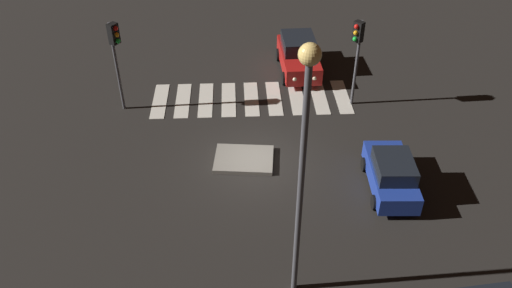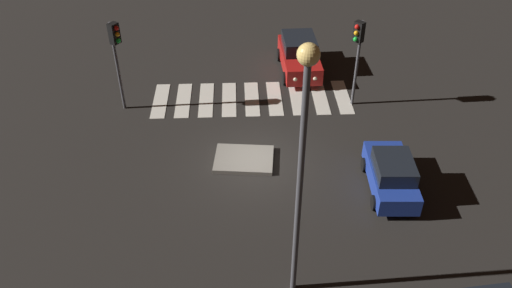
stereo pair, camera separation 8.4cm
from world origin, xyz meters
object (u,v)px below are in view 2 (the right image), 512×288
Objects in this scene: car_blue at (391,174)px; traffic_light_east at (116,46)px; traffic_island at (244,159)px; car_red at (299,55)px; traffic_light_south at (358,43)px; street_lamp at (302,145)px.

car_blue is 0.84× the size of traffic_light_east.
car_blue is (-5.74, 2.06, 0.71)m from traffic_island.
traffic_island is 8.44m from car_red.
car_blue is 13.30m from traffic_light_east.
car_blue is 6.78m from traffic_light_south.
car_blue is at bearing -132.84° from street_lamp.
car_red is 4.82m from traffic_light_south.
car_red is at bearing -96.78° from street_lamp.
street_lamp is (1.72, 14.45, 4.93)m from car_red.
traffic_light_south is 11.85m from street_lamp.
car_red is at bearing -100.18° from traffic_light_south.
traffic_light_south reaches higher than traffic_island.
traffic_light_east is 1.02× the size of traffic_light_south.
traffic_light_south is at bearing 5.76° from car_blue.
car_red is 0.51× the size of street_lamp.
street_lamp reaches higher than car_blue.
car_blue reaches higher than traffic_island.
traffic_island is 0.61× the size of traffic_light_south.
traffic_light_east is (11.39, -6.36, 2.61)m from car_blue.
traffic_light_east reaches higher than car_blue.
traffic_light_east reaches higher than traffic_island.
car_blue is 8.09m from street_lamp.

